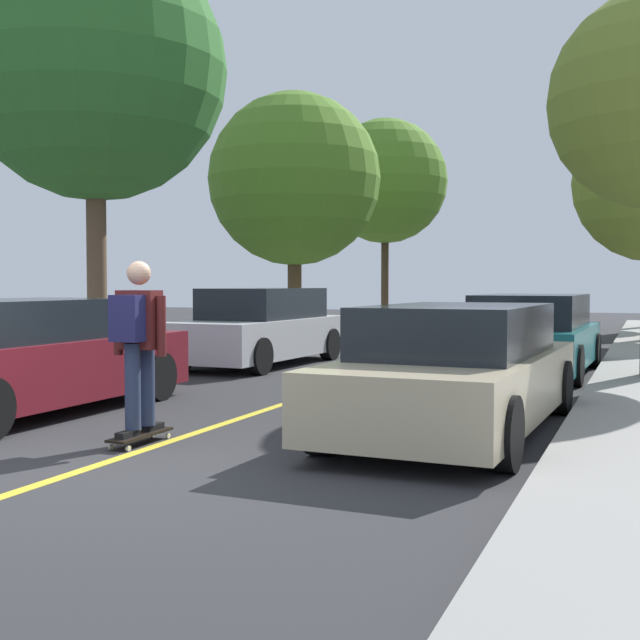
# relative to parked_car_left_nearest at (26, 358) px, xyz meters

# --- Properties ---
(ground) EXTENTS (80.00, 80.00, 0.00)m
(ground) POSITION_rel_parked_car_left_nearest_xyz_m (2.51, -2.04, -0.67)
(ground) COLOR #2D2D30
(center_line) EXTENTS (0.12, 39.20, 0.01)m
(center_line) POSITION_rel_parked_car_left_nearest_xyz_m (2.51, 1.96, -0.66)
(center_line) COLOR gold
(center_line) RESTS_ON ground
(parked_car_left_nearest) EXTENTS (1.89, 4.47, 1.37)m
(parked_car_left_nearest) POSITION_rel_parked_car_left_nearest_xyz_m (0.00, 0.00, 0.00)
(parked_car_left_nearest) COLOR maroon
(parked_car_left_nearest) RESTS_ON ground
(parked_car_left_near) EXTENTS (1.94, 4.46, 1.46)m
(parked_car_left_near) POSITION_rel_parked_car_left_nearest_xyz_m (0.00, 6.33, 0.04)
(parked_car_left_near) COLOR #B7B7BC
(parked_car_left_near) RESTS_ON ground
(parked_car_right_nearest) EXTENTS (2.00, 4.74, 1.33)m
(parked_car_right_nearest) POSITION_rel_parked_car_left_nearest_xyz_m (5.02, 0.77, -0.02)
(parked_car_right_nearest) COLOR #BCAD89
(parked_car_right_nearest) RESTS_ON ground
(parked_car_right_near) EXTENTS (2.04, 4.42, 1.37)m
(parked_car_right_near) POSITION_rel_parked_car_left_nearest_xyz_m (5.01, 6.61, 0.01)
(parked_car_right_near) COLOR #196066
(parked_car_right_near) RESTS_ON ground
(street_tree_left_nearest) EXTENTS (4.48, 4.48, 7.31)m
(street_tree_left_nearest) POSITION_rel_parked_car_left_nearest_xyz_m (-1.93, 3.91, 4.53)
(street_tree_left_nearest) COLOR brown
(street_tree_left_nearest) RESTS_ON sidewalk_left
(street_tree_left_near) EXTENTS (4.57, 4.57, 6.46)m
(street_tree_left_near) POSITION_rel_parked_car_left_nearest_xyz_m (-1.93, 12.32, 3.64)
(street_tree_left_near) COLOR #4C3823
(street_tree_left_near) RESTS_ON sidewalk_left
(street_tree_left_far) EXTENTS (4.41, 4.41, 7.25)m
(street_tree_left_far) POSITION_rel_parked_car_left_nearest_xyz_m (-1.93, 20.32, 4.51)
(street_tree_left_far) COLOR #3D2D1E
(street_tree_left_far) RESTS_ON sidewalk_left
(skateboard) EXTENTS (0.23, 0.84, 0.10)m
(skateboard) POSITION_rel_parked_car_left_nearest_xyz_m (2.31, -1.04, -0.58)
(skateboard) COLOR black
(skateboard) RESTS_ON ground
(skateboarder) EXTENTS (0.58, 0.70, 1.67)m
(skateboarder) POSITION_rel_parked_car_left_nearest_xyz_m (2.31, -1.07, 0.38)
(skateboarder) COLOR black
(skateboarder) RESTS_ON skateboard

